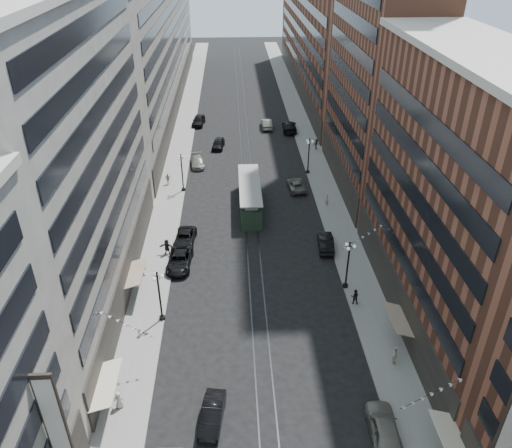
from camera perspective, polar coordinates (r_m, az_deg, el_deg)
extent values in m
plane|color=black|center=(75.75, -1.02, 5.64)|extent=(220.00, 220.00, 0.00)
cube|color=gray|center=(85.32, -8.74, 8.32)|extent=(4.00, 180.00, 0.15)
cube|color=gray|center=(85.86, 6.19, 8.65)|extent=(4.00, 180.00, 0.15)
cube|color=#2D2D33|center=(84.89, -1.73, 8.51)|extent=(0.12, 180.00, 0.02)
cube|color=#2D2D33|center=(84.92, -0.78, 8.53)|extent=(0.12, 180.00, 0.02)
cube|color=#A7A294|center=(47.73, -20.94, 6.29)|extent=(8.00, 36.00, 28.00)
cube|color=#A7A294|center=(107.32, -11.50, 19.94)|extent=(8.00, 90.00, 26.00)
cube|color=brown|center=(45.91, 22.09, 2.28)|extent=(8.00, 30.00, 24.00)
cube|color=brown|center=(68.23, 14.35, 20.48)|extent=(8.00, 26.00, 42.00)
cube|color=brown|center=(116.89, 7.03, 20.64)|extent=(8.00, 72.00, 24.00)
cylinder|color=black|center=(49.02, -10.66, -10.46)|extent=(0.56, 0.56, 0.30)
cylinder|color=black|center=(47.46, -10.94, -8.23)|extent=(0.18, 0.18, 5.20)
sphere|color=black|center=(45.78, -11.29, -5.50)|extent=(0.24, 0.24, 0.24)
sphere|color=white|center=(45.94, -10.68, -5.90)|extent=(0.36, 0.36, 0.36)
sphere|color=white|center=(46.36, -11.45, -5.62)|extent=(0.36, 0.36, 0.36)
sphere|color=white|center=(45.74, -11.57, -6.20)|extent=(0.36, 0.36, 0.36)
cylinder|color=black|center=(71.45, -8.29, 3.94)|extent=(0.56, 0.56, 0.30)
cylinder|color=black|center=(70.39, -8.43, 5.72)|extent=(0.18, 0.18, 5.20)
sphere|color=black|center=(69.26, -8.61, 7.82)|extent=(0.24, 0.24, 0.24)
sphere|color=white|center=(69.37, -8.21, 7.53)|extent=(0.36, 0.36, 0.36)
sphere|color=white|center=(69.80, -8.74, 7.63)|extent=(0.36, 0.36, 0.36)
sphere|color=white|center=(69.08, -8.80, 7.38)|extent=(0.36, 0.36, 0.36)
cylinder|color=black|center=(52.81, 10.17, -6.94)|extent=(0.56, 0.56, 0.30)
cylinder|color=black|center=(51.37, 10.42, -4.77)|extent=(0.18, 0.18, 5.20)
sphere|color=black|center=(49.81, 10.72, -2.15)|extent=(0.24, 0.24, 0.24)
sphere|color=white|center=(50.13, 11.18, -2.52)|extent=(0.36, 0.36, 0.36)
sphere|color=white|center=(50.30, 10.33, -2.30)|extent=(0.36, 0.36, 0.36)
sphere|color=white|center=(49.66, 10.52, -2.79)|extent=(0.36, 0.36, 0.36)
cylinder|color=black|center=(76.44, 5.93, 5.97)|extent=(0.56, 0.56, 0.30)
cylinder|color=black|center=(75.45, 6.03, 7.65)|extent=(0.18, 0.18, 5.20)
sphere|color=black|center=(74.40, 6.15, 9.64)|extent=(0.24, 0.24, 0.24)
sphere|color=white|center=(74.61, 6.47, 9.35)|extent=(0.36, 0.36, 0.36)
sphere|color=white|center=(74.87, 5.91, 9.46)|extent=(0.36, 0.36, 0.36)
sphere|color=white|center=(74.15, 6.00, 9.24)|extent=(0.36, 0.36, 0.36)
cube|color=#233826|center=(66.05, -0.72, 2.94)|extent=(2.57, 12.33, 2.67)
cube|color=gray|center=(65.30, -0.73, 4.22)|extent=(1.64, 11.30, 0.62)
cube|color=gray|center=(65.12, -0.73, 4.54)|extent=(2.77, 12.54, 0.15)
cylinder|color=black|center=(62.49, -0.54, 0.17)|extent=(2.36, 0.72, 0.72)
cylinder|color=black|center=(70.60, -0.86, 3.99)|extent=(2.36, 0.72, 0.72)
imported|color=black|center=(55.49, -8.73, -4.12)|extent=(2.85, 5.62, 1.52)
imported|color=gray|center=(40.24, 14.45, -21.69)|extent=(2.36, 5.31, 1.77)
imported|color=black|center=(40.20, -5.04, -20.87)|extent=(2.17, 4.66, 1.48)
imported|color=#BEB79D|center=(42.03, -15.41, -18.80)|extent=(0.79, 0.48, 1.55)
imported|color=black|center=(54.44, -12.85, -5.17)|extent=(0.85, 0.67, 1.54)
imported|color=beige|center=(45.16, 15.55, -14.26)|extent=(0.67, 1.13, 1.80)
imported|color=black|center=(59.38, -8.12, -1.59)|extent=(2.71, 5.14, 1.38)
imported|color=slate|center=(79.01, -6.71, 7.10)|extent=(2.56, 5.10, 1.42)
imported|color=black|center=(96.62, -6.59, 11.68)|extent=(2.67, 5.32, 1.74)
imported|color=black|center=(58.39, 7.96, -2.08)|extent=(2.07, 4.91, 1.58)
imported|color=#646059|center=(71.35, 4.61, 4.48)|extent=(2.49, 5.01, 1.37)
imported|color=black|center=(93.06, 3.85, 11.07)|extent=(2.74, 6.15, 1.75)
imported|color=black|center=(85.52, -4.33, 9.15)|extent=(2.39, 4.72, 1.54)
imported|color=#616056|center=(94.37, 1.22, 11.38)|extent=(1.96, 5.11, 1.66)
imported|color=black|center=(57.43, -10.16, -2.58)|extent=(1.75, 0.80, 1.82)
imported|color=#B4AA95|center=(73.31, -10.03, 5.11)|extent=(1.01, 0.51, 1.67)
imported|color=black|center=(50.46, 11.23, -8.13)|extent=(0.87, 0.58, 1.66)
imported|color=beige|center=(67.28, 8.05, 2.82)|extent=(0.65, 0.48, 1.64)
imported|color=black|center=(85.13, 6.93, 9.08)|extent=(1.19, 0.80, 1.70)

